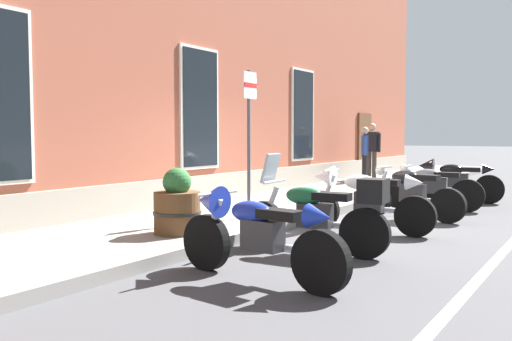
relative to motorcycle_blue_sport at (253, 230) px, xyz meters
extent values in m
plane|color=#424244|center=(4.08, 1.18, -0.54)|extent=(140.00, 140.00, 0.00)
cube|color=gray|center=(4.08, 2.61, -0.46)|extent=(33.10, 2.86, 0.16)
cube|color=brown|center=(4.08, 6.57, 3.72)|extent=(27.10, 5.07, 8.52)
cube|color=gray|center=(4.08, 4.00, -0.19)|extent=(27.10, 0.10, 0.70)
cube|color=silver|center=(4.08, 4.02, 1.56)|extent=(1.22, 0.06, 2.52)
cube|color=black|center=(4.08, 3.99, 1.56)|extent=(1.10, 0.03, 2.40)
cube|color=silver|center=(8.60, 4.02, 1.56)|extent=(1.22, 0.06, 2.52)
cube|color=black|center=(8.60, 3.99, 1.56)|extent=(1.10, 0.03, 2.40)
cube|color=brown|center=(13.11, 4.01, 0.61)|extent=(1.10, 0.08, 2.30)
cylinder|color=black|center=(0.07, 0.68, -0.22)|extent=(0.19, 0.65, 0.64)
cylinder|color=black|center=(-0.09, -0.85, -0.22)|extent=(0.19, 0.65, 0.64)
cylinder|color=silver|center=(0.06, 0.58, 0.01)|extent=(0.10, 0.30, 0.59)
cube|color=#28282B|center=(-0.02, -0.13, -0.04)|extent=(0.27, 0.46, 0.32)
ellipsoid|color=#192D9E|center=(0.00, 0.01, 0.19)|extent=(0.31, 0.55, 0.24)
cube|color=black|center=(-0.04, -0.36, 0.20)|extent=(0.27, 0.50, 0.10)
cylinder|color=silver|center=(0.05, 0.50, 0.36)|extent=(0.62, 0.10, 0.04)
cylinder|color=silver|center=(0.07, -0.45, -0.17)|extent=(0.14, 0.46, 0.09)
cone|color=#192D9E|center=(0.07, 0.63, 0.26)|extent=(0.39, 0.38, 0.36)
cone|color=#192D9E|center=(-0.09, -0.83, 0.22)|extent=(0.27, 0.28, 0.24)
cylinder|color=black|center=(1.47, 0.80, -0.22)|extent=(0.17, 0.65, 0.64)
cylinder|color=black|center=(1.59, -0.63, -0.22)|extent=(0.17, 0.65, 0.64)
cylinder|color=silver|center=(1.47, 0.70, 0.02)|extent=(0.10, 0.31, 0.61)
cube|color=#28282B|center=(1.53, 0.04, -0.04)|extent=(0.26, 0.46, 0.32)
ellipsoid|color=#195633|center=(1.52, 0.19, 0.21)|extent=(0.30, 0.54, 0.24)
cube|color=black|center=(1.55, -0.19, 0.22)|extent=(0.26, 0.50, 0.10)
cylinder|color=silver|center=(1.48, 0.62, 0.38)|extent=(0.62, 0.09, 0.04)
cylinder|color=silver|center=(1.68, -0.25, -0.17)|extent=(0.13, 0.46, 0.09)
cube|color=#B2BCC6|center=(1.48, 0.68, 0.56)|extent=(0.37, 0.17, 0.40)
cube|color=black|center=(1.59, -0.73, 0.32)|extent=(0.39, 0.35, 0.30)
cylinder|color=black|center=(3.29, 0.82, -0.22)|extent=(0.16, 0.64, 0.63)
cylinder|color=black|center=(3.38, -0.72, -0.22)|extent=(0.16, 0.64, 0.63)
cylinder|color=silver|center=(3.29, 0.72, 0.04)|extent=(0.09, 0.33, 0.66)
cube|color=#28282B|center=(3.34, 0.00, -0.04)|extent=(0.25, 0.45, 0.32)
ellipsoid|color=silver|center=(3.33, 0.15, 0.26)|extent=(0.29, 0.53, 0.24)
cube|color=black|center=(3.35, -0.23, 0.27)|extent=(0.25, 0.49, 0.10)
cylinder|color=silver|center=(3.30, 0.64, 0.43)|extent=(0.62, 0.07, 0.04)
cylinder|color=silver|center=(3.48, -0.29, -0.17)|extent=(0.12, 0.45, 0.09)
cone|color=silver|center=(3.29, 0.77, 0.33)|extent=(0.38, 0.36, 0.36)
cone|color=silver|center=(3.38, -0.70, 0.29)|extent=(0.26, 0.27, 0.24)
cylinder|color=black|center=(5.11, 0.57, -0.23)|extent=(0.18, 0.63, 0.62)
cylinder|color=black|center=(4.96, -0.82, -0.23)|extent=(0.18, 0.63, 0.62)
cylinder|color=silver|center=(5.10, 0.47, 0.03)|extent=(0.10, 0.32, 0.64)
cube|color=#28282B|center=(5.03, -0.17, -0.05)|extent=(0.27, 0.46, 0.32)
ellipsoid|color=black|center=(5.04, -0.03, 0.24)|extent=(0.31, 0.54, 0.24)
cube|color=black|center=(5.00, -0.40, 0.25)|extent=(0.27, 0.50, 0.10)
cylinder|color=silver|center=(5.09, 0.39, 0.41)|extent=(0.62, 0.10, 0.04)
cylinder|color=silver|center=(5.12, -0.49, -0.18)|extent=(0.14, 0.46, 0.09)
sphere|color=silver|center=(5.10, 0.47, 0.34)|extent=(0.18, 0.18, 0.18)
cylinder|color=black|center=(6.44, 0.55, -0.21)|extent=(0.20, 0.67, 0.66)
cylinder|color=black|center=(6.60, -0.80, -0.21)|extent=(0.20, 0.67, 0.66)
cylinder|color=silver|center=(6.45, 0.45, 0.02)|extent=(0.10, 0.30, 0.58)
cube|color=#28282B|center=(6.52, -0.17, -0.03)|extent=(0.27, 0.46, 0.32)
ellipsoid|color=slate|center=(6.51, -0.02, 0.19)|extent=(0.32, 0.55, 0.24)
cube|color=black|center=(6.55, -0.40, 0.20)|extent=(0.27, 0.50, 0.10)
cylinder|color=silver|center=(6.46, 0.37, 0.36)|extent=(0.62, 0.11, 0.04)
cylinder|color=silver|center=(6.68, -0.46, -0.16)|extent=(0.14, 0.46, 0.09)
sphere|color=silver|center=(6.45, 0.45, 0.29)|extent=(0.18, 0.18, 0.18)
cylinder|color=black|center=(8.08, 0.50, -0.21)|extent=(0.20, 0.66, 0.65)
cylinder|color=black|center=(8.25, -0.91, -0.21)|extent=(0.20, 0.66, 0.65)
cylinder|color=silver|center=(8.09, 0.40, 0.02)|extent=(0.11, 0.31, 0.61)
cube|color=#28282B|center=(8.17, -0.26, -0.03)|extent=(0.27, 0.46, 0.32)
ellipsoid|color=black|center=(8.15, -0.11, 0.21)|extent=(0.32, 0.55, 0.24)
cube|color=black|center=(8.20, -0.48, 0.22)|extent=(0.28, 0.50, 0.10)
cylinder|color=silver|center=(8.10, 0.32, 0.38)|extent=(0.62, 0.11, 0.04)
cylinder|color=silver|center=(8.33, -0.54, -0.16)|extent=(0.15, 0.46, 0.09)
cone|color=black|center=(8.08, 0.45, 0.28)|extent=(0.40, 0.38, 0.36)
cone|color=black|center=(8.25, -0.89, 0.24)|extent=(0.27, 0.29, 0.24)
cylinder|color=black|center=(10.35, 2.88, 0.02)|extent=(0.14, 0.14, 0.81)
cylinder|color=black|center=(10.52, 2.95, 0.02)|extent=(0.14, 0.14, 0.81)
cube|color=#2D478C|center=(10.44, 2.92, 0.71)|extent=(0.45, 0.34, 0.57)
sphere|color=tan|center=(10.44, 2.92, 1.14)|extent=(0.22, 0.22, 0.22)
cylinder|color=#2D478C|center=(10.21, 2.82, 0.68)|extent=(0.09, 0.09, 0.54)
cylinder|color=#2D478C|center=(10.67, 3.02, 0.68)|extent=(0.09, 0.09, 0.54)
cube|color=black|center=(10.72, 3.06, 0.48)|extent=(0.12, 0.14, 0.24)
cylinder|color=#38332D|center=(11.40, 2.98, 0.05)|extent=(0.14, 0.14, 0.87)
cylinder|color=#38332D|center=(11.43, 3.16, 0.05)|extent=(0.14, 0.14, 0.87)
cube|color=black|center=(11.42, 3.07, 0.80)|extent=(0.25, 0.42, 0.62)
sphere|color=tan|center=(11.42, 3.07, 1.26)|extent=(0.24, 0.24, 0.24)
cylinder|color=black|center=(11.38, 2.82, 0.77)|extent=(0.09, 0.09, 0.59)
cylinder|color=black|center=(11.45, 3.32, 0.77)|extent=(0.09, 0.09, 0.59)
cylinder|color=#4C4C51|center=(2.77, 1.91, 0.85)|extent=(0.06, 0.06, 2.46)
cube|color=white|center=(2.77, 1.89, 1.83)|extent=(0.36, 0.03, 0.44)
cube|color=red|center=(2.77, 1.87, 1.83)|extent=(0.36, 0.01, 0.08)
cylinder|color=brown|center=(0.99, 1.93, -0.09)|extent=(0.66, 0.66, 0.59)
cylinder|color=black|center=(0.99, 1.93, -0.09)|extent=(0.69, 0.69, 0.04)
sphere|color=#28602D|center=(0.99, 1.93, 0.35)|extent=(0.40, 0.40, 0.40)
camera|label=1|loc=(-4.77, -3.15, 1.01)|focal=38.16mm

